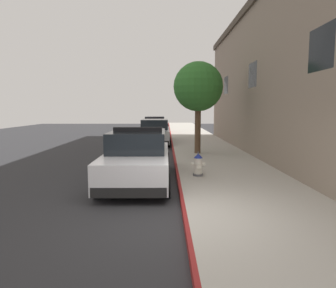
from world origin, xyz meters
name	(u,v)px	position (x,y,z in m)	size (l,w,h in m)	color
ground_plane	(92,154)	(-4.29, 10.00, -0.10)	(29.26, 60.00, 0.20)	#2B2B2D
sidewalk_pavement	(207,150)	(1.71, 10.00, 0.08)	(3.43, 60.00, 0.16)	#ADA89E
curb_painted_edge	(173,150)	(-0.04, 10.00, 0.08)	(0.08, 60.00, 0.16)	maroon
storefront_building	(311,78)	(6.03, 7.93, 3.58)	(5.44, 21.84, 7.15)	gray
police_cruiser	(138,158)	(-1.28, 3.38, 0.74)	(1.94, 4.84, 1.68)	white
parked_car_silver_ahead	(155,132)	(-1.13, 13.65, 0.74)	(1.94, 4.84, 1.56)	#B2B5BA
parked_car_dark_far	(155,126)	(-1.39, 21.29, 0.74)	(1.94, 4.84, 1.56)	maroon
fire_hydrant	(198,165)	(0.58, 3.49, 0.51)	(0.44, 0.40, 0.76)	#4C4C51
street_tree	(198,87)	(1.07, 8.40, 3.23)	(2.28, 2.28, 4.24)	brown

